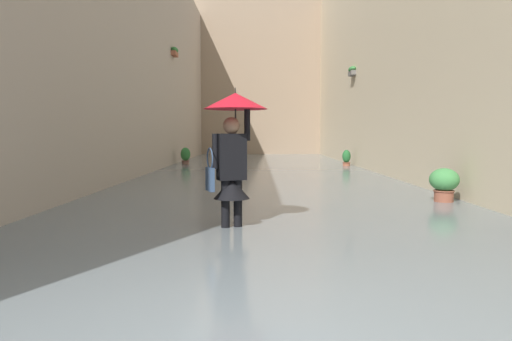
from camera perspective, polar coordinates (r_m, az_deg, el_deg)
ground_plane at (r=15.95m, az=0.91°, el=-0.80°), size 68.26×68.26×0.00m
flood_water at (r=15.94m, az=0.91°, el=-0.46°), size 8.38×33.30×0.19m
building_facade_left at (r=16.99m, az=17.64°, el=16.32°), size 2.04×31.30×10.03m
building_facade_right at (r=16.77m, az=-15.86°, el=14.68°), size 2.04×31.30×8.97m
building_facade_far at (r=30.80m, az=0.57°, el=13.32°), size 11.18×1.80×12.38m
person_wading at (r=6.35m, az=-2.86°, el=3.91°), size 0.88×0.88×2.11m
potted_plant_near_left at (r=9.51m, az=22.23°, el=-1.74°), size 0.55×0.55×0.83m
potted_plant_mid_right at (r=19.98m, az=-8.71°, el=1.67°), size 0.41×0.41×0.91m
potted_plant_mid_left at (r=19.06m, az=11.12°, el=1.33°), size 0.33×0.33×0.84m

